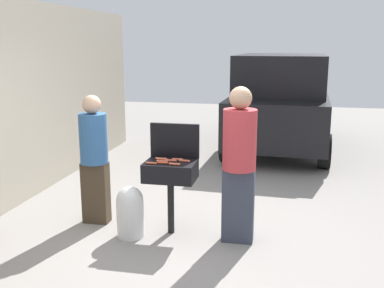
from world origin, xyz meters
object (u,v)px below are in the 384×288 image
at_px(hot_dog_0, 177,159).
at_px(hot_dog_7, 162,161).
at_px(hot_dog_6, 161,159).
at_px(person_left, 94,155).
at_px(hot_dog_8, 151,163).
at_px(hot_dog_1, 184,161).
at_px(parked_minivan, 281,101).
at_px(propane_tank, 130,211).
at_px(person_right, 239,160).
at_px(hot_dog_2, 162,159).
at_px(bbq_grill, 171,173).
at_px(hot_dog_4, 175,164).
at_px(hot_dog_5, 171,161).
at_px(hot_dog_3, 163,163).

bearing_deg(hot_dog_0, hot_dog_7, -139.09).
distance_m(hot_dog_6, person_left, 0.88).
distance_m(hot_dog_0, hot_dog_8, 0.34).
bearing_deg(hot_dog_1, parked_minivan, 78.08).
distance_m(hot_dog_8, propane_tank, 0.63).
bearing_deg(hot_dog_8, person_right, 4.58).
bearing_deg(hot_dog_2, parked_minivan, 74.96).
relative_size(hot_dog_1, propane_tank, 0.21).
relative_size(bbq_grill, hot_dog_6, 6.82).
bearing_deg(bbq_grill, hot_dog_2, 156.76).
height_order(hot_dog_1, hot_dog_4, same).
xyz_separation_m(bbq_grill, propane_tank, (-0.44, -0.20, -0.42)).
distance_m(hot_dog_2, person_right, 0.94).
relative_size(hot_dog_2, propane_tank, 0.21).
distance_m(bbq_grill, hot_dog_6, 0.22).
height_order(hot_dog_4, person_left, person_left).
bearing_deg(hot_dog_5, bbq_grill, -107.76).
relative_size(bbq_grill, hot_dog_3, 6.82).
bearing_deg(hot_dog_7, hot_dog_0, 40.91).
height_order(person_right, parked_minivan, parked_minivan).
bearing_deg(hot_dog_3, hot_dog_2, 108.30).
relative_size(hot_dog_2, hot_dog_6, 1.00).
xyz_separation_m(hot_dog_2, hot_dog_4, (0.20, -0.18, 0.00)).
relative_size(hot_dog_1, hot_dog_6, 1.00).
height_order(hot_dog_0, hot_dog_8, same).
bearing_deg(hot_dog_0, parked_minivan, 76.86).
height_order(bbq_grill, hot_dog_4, hot_dog_4).
xyz_separation_m(hot_dog_2, hot_dog_5, (0.12, -0.04, 0.00)).
height_order(hot_dog_3, person_right, person_right).
bearing_deg(hot_dog_2, hot_dog_0, 12.16).
height_order(hot_dog_1, hot_dog_2, same).
height_order(hot_dog_5, hot_dog_6, same).
distance_m(hot_dog_6, person_right, 0.97).
xyz_separation_m(hot_dog_5, propane_tank, (-0.45, -0.22, -0.58)).
bearing_deg(parked_minivan, hot_dog_8, 77.37).
bearing_deg(propane_tank, person_right, 6.38).
xyz_separation_m(hot_dog_3, parked_minivan, (1.26, 5.02, 0.13)).
height_order(hot_dog_7, person_right, person_right).
bearing_deg(hot_dog_2, person_right, -6.95).
bearing_deg(person_right, hot_dog_6, -16.91).
distance_m(hot_dog_6, propane_tank, 0.71).
xyz_separation_m(propane_tank, parked_minivan, (1.64, 5.13, 0.70)).
xyz_separation_m(hot_dog_0, hot_dog_3, (-0.13, -0.19, 0.00)).
height_order(hot_dog_2, hot_dog_6, same).
relative_size(hot_dog_3, hot_dog_4, 1.00).
relative_size(hot_dog_0, propane_tank, 0.21).
bearing_deg(hot_dog_6, hot_dog_2, -53.22).
bearing_deg(hot_dog_4, person_left, 166.53).
bearing_deg(hot_dog_3, propane_tank, -165.04).
height_order(hot_dog_4, hot_dog_5, same).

